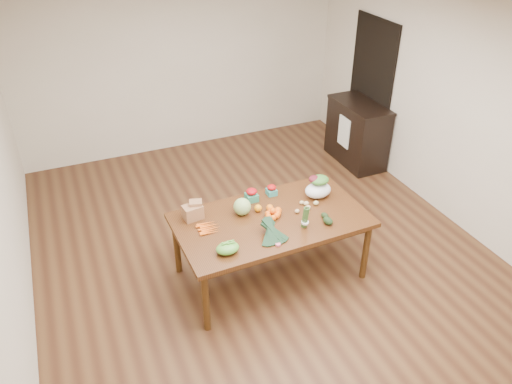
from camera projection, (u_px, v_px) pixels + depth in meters
name	position (u px, v px, depth m)	size (l,w,h in m)	color
floor	(260.00, 249.00, 5.89)	(6.00, 6.00, 0.00)	brown
ceiling	(261.00, 12.00, 4.45)	(5.00, 6.00, 0.02)	white
room_walls	(260.00, 147.00, 5.17)	(5.02, 6.02, 2.70)	silver
dining_table	(271.00, 247.00, 5.33)	(1.96, 1.09, 0.75)	#4D2D12
doorway_dark	(370.00, 90.00, 7.40)	(0.02, 1.00, 2.10)	black
cabinet	(357.00, 133.00, 7.49)	(0.52, 1.02, 0.94)	black
dish_towel	(344.00, 132.00, 7.34)	(0.02, 0.28, 0.45)	white
paper_bag	(193.00, 211.00, 5.08)	(0.26, 0.21, 0.18)	#A16D48
cabbage	(242.00, 207.00, 5.14)	(0.18, 0.18, 0.18)	#B3D178
strawberry_basket_a	(252.00, 196.00, 5.38)	(0.13, 0.13, 0.11)	#B90C16
strawberry_basket_b	(271.00, 191.00, 5.49)	(0.10, 0.10, 0.10)	red
orange_a	(258.00, 208.00, 5.21)	(0.08, 0.08, 0.08)	orange
orange_b	(270.00, 208.00, 5.22)	(0.08, 0.08, 0.08)	orange
orange_c	(278.00, 210.00, 5.18)	(0.08, 0.08, 0.08)	orange
mandarin_cluster	(273.00, 212.00, 5.13)	(0.18, 0.18, 0.10)	#E0520D
carrots	(209.00, 228.00, 4.97)	(0.22, 0.22, 0.03)	#E35D13
snap_pea_bag	(228.00, 248.00, 4.63)	(0.22, 0.17, 0.10)	#599F35
kale_bunch	(274.00, 233.00, 4.78)	(0.32, 0.40, 0.16)	black
asparagus_bundle	(305.00, 217.00, 4.92)	(0.08, 0.08, 0.25)	#4D7636
potato_a	(297.00, 211.00, 5.20)	(0.05, 0.05, 0.05)	tan
potato_b	(308.00, 207.00, 5.26)	(0.06, 0.05, 0.05)	tan
potato_c	(306.00, 203.00, 5.31)	(0.06, 0.05, 0.05)	tan
potato_d	(302.00, 203.00, 5.34)	(0.05, 0.04, 0.04)	tan
potato_e	(316.00, 203.00, 5.32)	(0.06, 0.05, 0.05)	tan
avocado_a	(328.00, 221.00, 5.02)	(0.08, 0.12, 0.08)	black
avocado_b	(325.00, 216.00, 5.11)	(0.06, 0.09, 0.06)	black
salad_bag	(318.00, 188.00, 5.42)	(0.30, 0.22, 0.23)	white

